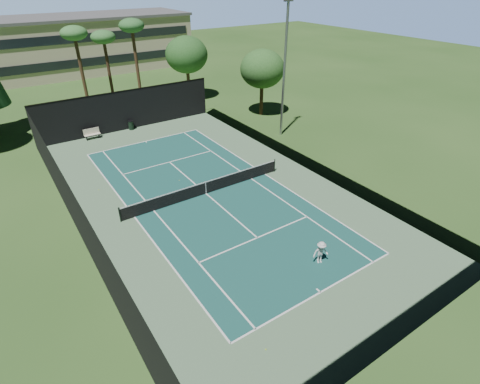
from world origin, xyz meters
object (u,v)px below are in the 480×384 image
at_px(tennis_net, 206,187).
at_px(tennis_ball_b, 161,198).
at_px(player, 321,252).
at_px(park_bench, 92,133).
at_px(tennis_ball_c, 179,180).
at_px(tennis_ball_d, 99,190).
at_px(trash_bin, 131,125).
at_px(tennis_ball_a, 266,350).

bearing_deg(tennis_net, tennis_ball_b, 156.36).
distance_m(player, park_bench, 26.23).
xyz_separation_m(player, tennis_ball_b, (-4.62, 11.48, -0.67)).
bearing_deg(tennis_ball_b, tennis_ball_c, 35.63).
bearing_deg(tennis_ball_b, player, -68.11).
distance_m(tennis_net, player, 10.29).
height_order(tennis_ball_c, park_bench, park_bench).
relative_size(tennis_ball_d, park_bench, 0.05).
relative_size(tennis_net, trash_bin, 13.65).
relative_size(player, trash_bin, 1.50).
relative_size(tennis_net, park_bench, 8.60).
xyz_separation_m(tennis_ball_b, park_bench, (-1.00, 14.14, 0.51)).
xyz_separation_m(player, tennis_ball_c, (-2.37, 13.09, -0.68)).
distance_m(tennis_ball_b, trash_bin, 14.71).
bearing_deg(trash_bin, player, -86.46).
relative_size(tennis_net, tennis_ball_a, 172.92).
relative_size(tennis_ball_b, trash_bin, 0.08).
height_order(tennis_ball_c, tennis_ball_d, tennis_ball_d).
relative_size(player, tennis_ball_b, 19.40).
bearing_deg(tennis_ball_a, player, 25.41).
height_order(tennis_ball_c, trash_bin, trash_bin).
relative_size(tennis_ball_c, park_bench, 0.04).
bearing_deg(trash_bin, park_bench, -176.41).
height_order(park_bench, trash_bin, park_bench).
bearing_deg(tennis_ball_c, tennis_ball_d, 160.10).
relative_size(tennis_ball_a, tennis_ball_d, 1.08).
bearing_deg(tennis_ball_d, park_bench, 77.00).
xyz_separation_m(tennis_ball_b, tennis_ball_c, (2.24, 1.61, -0.01)).
bearing_deg(tennis_ball_b, tennis_ball_d, 133.05).
relative_size(tennis_ball_b, park_bench, 0.05).
distance_m(player, trash_bin, 25.92).
height_order(tennis_ball_d, trash_bin, trash_bin).
bearing_deg(tennis_ball_a, trash_bin, 81.32).
relative_size(player, park_bench, 0.94).
bearing_deg(trash_bin, tennis_net, -90.00).
height_order(tennis_ball_a, tennis_ball_b, tennis_ball_a).
height_order(player, tennis_ball_d, player).
height_order(tennis_ball_b, tennis_ball_c, tennis_ball_b).
relative_size(player, tennis_ball_c, 23.67).
distance_m(tennis_net, tennis_ball_a, 13.74).
distance_m(tennis_ball_a, tennis_ball_d, 18.10).
bearing_deg(tennis_ball_c, tennis_net, -75.24).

